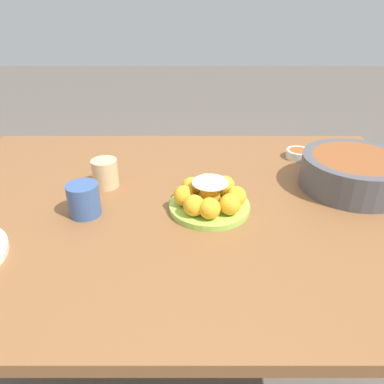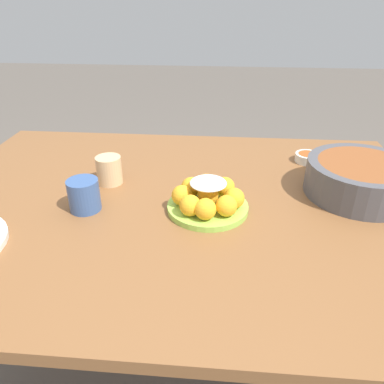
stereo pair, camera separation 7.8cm
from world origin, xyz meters
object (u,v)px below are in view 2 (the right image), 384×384
Objects in this scene: dining_table at (178,224)px; cup_far at (109,170)px; sauce_bowl at (308,157)px; cup_near at (84,195)px; serving_bowl at (361,178)px; cake_plate at (208,199)px.

cup_far is at bearing 157.40° from dining_table.
cup_near reaches higher than sauce_bowl.
dining_table is 0.27m from cup_near.
dining_table is 16.69× the size of cup_near.
cup_far is (-0.62, -0.21, 0.03)m from sauce_bowl.
serving_bowl is 3.63× the size of cup_far.
cup_near reaches higher than dining_table.
serving_bowl is at bearing 8.97° from dining_table.
cake_plate is 0.32m from cup_near.
sauce_bowl is at bearing 29.50° from cup_near.
cake_plate reaches higher than cup_far.
cup_near is (-0.32, -0.02, 0.01)m from cake_plate.
cup_far is at bearing 81.75° from cup_near.
serving_bowl reaches higher than sauce_bowl.
cake_plate is 0.47m from sauce_bowl.
serving_bowl is at bearing 11.21° from cup_near.
serving_bowl is 0.24m from sauce_bowl.
cake_plate is at bearing -27.31° from dining_table.
cake_plate is at bearing -163.54° from serving_bowl.
cake_plate is 2.53× the size of sauce_bowl.
cup_near is at bearing -98.25° from cup_far.
sauce_bowl is at bearing 46.73° from cake_plate.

